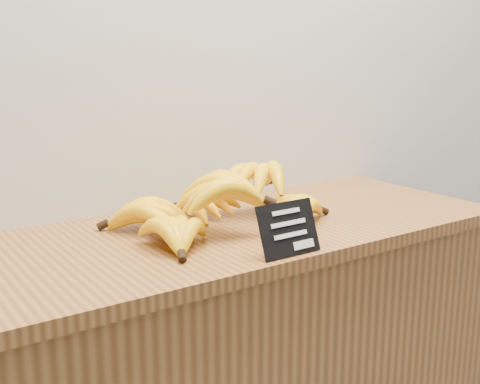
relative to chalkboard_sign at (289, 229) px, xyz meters
name	(u,v)px	position (x,y,z in m)	size (l,w,h in m)	color
counter_top	(228,232)	(0.01, 0.23, -0.07)	(1.33, 0.54, 0.03)	#96612E
chalkboard_sign	(289,229)	(0.00, 0.00, 0.00)	(0.13, 0.01, 0.11)	black
banana_pile	(219,203)	(-0.01, 0.24, 0.01)	(0.55, 0.38, 0.13)	yellow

